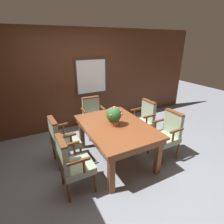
{
  "coord_description": "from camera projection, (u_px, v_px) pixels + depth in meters",
  "views": [
    {
      "loc": [
        -1.22,
        -2.33,
        2.15
      ],
      "look_at": [
        0.14,
        0.29,
        0.94
      ],
      "focal_mm": 28.0,
      "sensor_mm": 36.0,
      "label": 1
    }
  ],
  "objects": [
    {
      "name": "chair_left_far",
      "position": [
        62.0,
        139.0,
        3.14
      ],
      "size": [
        0.48,
        0.51,
        0.92
      ],
      "rotation": [
        0.0,
        0.0,
        1.62
      ],
      "color": "brown",
      "rests_on": "ground_plane"
    },
    {
      "name": "wall_back",
      "position": [
        77.0,
        80.0,
        4.37
      ],
      "size": [
        7.2,
        0.08,
        2.45
      ],
      "color": "#4C2816",
      "rests_on": "ground_plane"
    },
    {
      "name": "dining_table",
      "position": [
        116.0,
        130.0,
        3.19
      ],
      "size": [
        1.1,
        1.56,
        0.74
      ],
      "color": "brown",
      "rests_on": "ground_plane"
    },
    {
      "name": "chair_right_far",
      "position": [
        144.0,
        119.0,
        3.94
      ],
      "size": [
        0.47,
        0.5,
        0.92
      ],
      "rotation": [
        0.0,
        0.0,
        -1.57
      ],
      "color": "brown",
      "rests_on": "ground_plane"
    },
    {
      "name": "chair_left_near",
      "position": [
        72.0,
        162.0,
        2.54
      ],
      "size": [
        0.47,
        0.5,
        0.92
      ],
      "rotation": [
        0.0,
        0.0,
        1.58
      ],
      "color": "brown",
      "rests_on": "ground_plane"
    },
    {
      "name": "chair_head_far",
      "position": [
        93.0,
        115.0,
        4.16
      ],
      "size": [
        0.51,
        0.47,
        0.92
      ],
      "rotation": [
        0.0,
        0.0,
        -0.03
      ],
      "color": "brown",
      "rests_on": "ground_plane"
    },
    {
      "name": "chair_right_near",
      "position": [
        167.0,
        133.0,
        3.35
      ],
      "size": [
        0.47,
        0.51,
        0.92
      ],
      "rotation": [
        0.0,
        0.0,
        -1.55
      ],
      "color": "brown",
      "rests_on": "ground_plane"
    },
    {
      "name": "ground_plane",
      "position": [
        112.0,
        165.0,
        3.25
      ],
      "size": [
        14.0,
        14.0,
        0.0
      ],
      "primitive_type": "plane",
      "color": "gray"
    },
    {
      "name": "potted_plant",
      "position": [
        114.0,
        116.0,
        3.08
      ],
      "size": [
        0.28,
        0.27,
        0.35
      ],
      "color": "#B2603D",
      "rests_on": "dining_table"
    }
  ]
}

